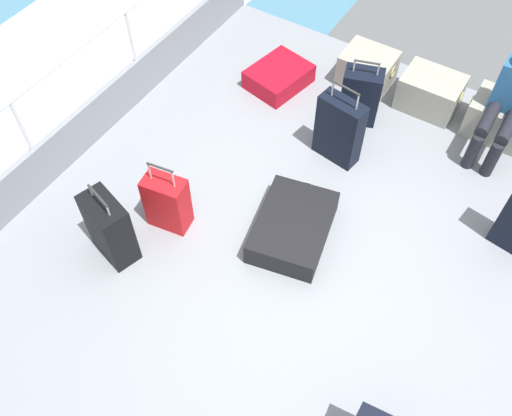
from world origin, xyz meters
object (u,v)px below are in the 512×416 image
Objects in this scene: suitcase_5 at (361,96)px; suitcase_2 at (110,228)px; cargo_crate_2 at (501,119)px; cargo_crate_1 at (430,92)px; passenger_seated at (509,101)px; suitcase_7 at (167,202)px; suitcase_3 at (339,130)px; suitcase_6 at (293,227)px; cargo_crate_0 at (368,68)px; suitcase_1 at (279,77)px.

suitcase_2 is at bearing -112.27° from suitcase_5.
suitcase_2 is at bearing -126.95° from cargo_crate_2.
cargo_crate_2 is (0.72, -0.00, 0.01)m from cargo_crate_1.
cargo_crate_1 is 0.83m from passenger_seated.
cargo_crate_2 reaches higher than cargo_crate_1.
suitcase_3 is at bearing 59.32° from suitcase_7.
suitcase_6 is at bearing -119.61° from passenger_seated.
cargo_crate_2 is 3.27m from suitcase_7.
suitcase_7 is (-0.86, -1.45, -0.07)m from suitcase_3.
cargo_crate_0 is 0.80× the size of suitcase_1.
suitcase_6 is at bearing 24.53° from suitcase_7.
cargo_crate_0 is 0.89× the size of cargo_crate_2.
passenger_seated is at bearing 15.41° from suitcase_5.
passenger_seated is 2.25m from suitcase_6.
suitcase_3 is at bearing -113.80° from cargo_crate_1.
passenger_seated is 1.32m from suitcase_5.
cargo_crate_1 is 1.21m from suitcase_3.
cargo_crate_1 is 0.97× the size of cargo_crate_2.
suitcase_5 is (-1.25, -0.34, -0.28)m from passenger_seated.
suitcase_6 is at bearing 37.82° from suitcase_2.
cargo_crate_0 reaches higher than suitcase_1.
suitcase_7 is at bearing -86.90° from suitcase_1.
suitcase_2 is 1.07× the size of suitcase_5.
cargo_crate_1 is 3.39m from suitcase_2.
suitcase_2 is 0.89× the size of suitcase_3.
suitcase_5 reaches higher than cargo_crate_1.
suitcase_6 is 1.25× the size of suitcase_7.
suitcase_7 reaches higher than suitcase_1.
suitcase_7 is at bearing -120.68° from suitcase_3.
cargo_crate_0 is at bearing 75.73° from suitcase_7.
suitcase_3 reaches higher than cargo_crate_0.
cargo_crate_2 is at bearing 62.56° from suitcase_6.
cargo_crate_2 is 1.63m from suitcase_3.
cargo_crate_0 is 0.75× the size of suitcase_2.
passenger_seated reaches higher than cargo_crate_0.
suitcase_1 is (-0.76, -0.53, -0.07)m from cargo_crate_0.
suitcase_1 is at bearing -145.14° from cargo_crate_0.
cargo_crate_1 is 0.57× the size of passenger_seated.
cargo_crate_0 is 0.66× the size of suitcase_3.
passenger_seated is 2.24m from suitcase_1.
suitcase_6 is (-1.09, -2.10, -0.08)m from cargo_crate_2.
passenger_seated reaches higher than suitcase_5.
cargo_crate_1 reaches higher than cargo_crate_0.
cargo_crate_2 is at bearing -0.07° from cargo_crate_1.
suitcase_3 is at bearing -79.27° from cargo_crate_0.
passenger_seated reaches higher than cargo_crate_2.
suitcase_7 is at bearing -104.27° from cargo_crate_0.
passenger_seated is at bearing 48.92° from suitcase_7.
cargo_crate_0 is at bearing 179.48° from cargo_crate_2.
suitcase_7 is at bearing -111.88° from suitcase_5.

